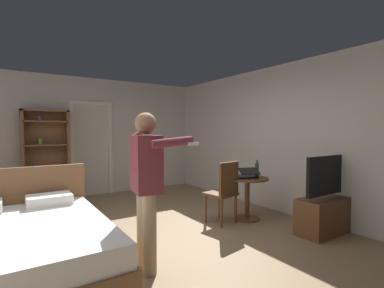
# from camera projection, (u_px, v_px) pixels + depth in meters

# --- Properties ---
(ground_plane) EXTENTS (7.44, 7.44, 0.00)m
(ground_plane) POSITION_uv_depth(u_px,v_px,m) (156.00, 246.00, 3.63)
(ground_plane) COLOR #997A56
(wall_back) EXTENTS (5.36, 0.12, 2.66)m
(wall_back) POSITION_uv_depth(u_px,v_px,m) (89.00, 137.00, 6.44)
(wall_back) COLOR beige
(wall_back) RESTS_ON ground_plane
(wall_right) EXTENTS (0.12, 7.00, 2.66)m
(wall_right) POSITION_uv_depth(u_px,v_px,m) (290.00, 139.00, 5.01)
(wall_right) COLOR beige
(wall_right) RESTS_ON ground_plane
(doorway_frame) EXTENTS (0.93, 0.08, 2.13)m
(doorway_frame) POSITION_uv_depth(u_px,v_px,m) (91.00, 142.00, 6.40)
(doorway_frame) COLOR white
(doorway_frame) RESTS_ON ground_plane
(bed) EXTENTS (1.66, 2.05, 1.02)m
(bed) POSITION_uv_depth(u_px,v_px,m) (17.00, 252.00, 2.75)
(bed) COLOR brown
(bed) RESTS_ON ground_plane
(bookshelf) EXTENTS (0.88, 0.32, 1.89)m
(bookshelf) POSITION_uv_depth(u_px,v_px,m) (46.00, 153.00, 5.77)
(bookshelf) COLOR brown
(bookshelf) RESTS_ON ground_plane
(tv_flatscreen) EXTENTS (0.97, 0.40, 1.12)m
(tv_flatscreen) POSITION_uv_depth(u_px,v_px,m) (326.00, 210.00, 4.09)
(tv_flatscreen) COLOR brown
(tv_flatscreen) RESTS_ON ground_plane
(side_table) EXTENTS (0.69, 0.69, 0.70)m
(side_table) POSITION_uv_depth(u_px,v_px,m) (247.00, 191.00, 4.69)
(side_table) COLOR brown
(side_table) RESTS_ON ground_plane
(laptop) EXTENTS (0.42, 0.42, 0.17)m
(laptop) POSITION_uv_depth(u_px,v_px,m) (247.00, 175.00, 4.62)
(laptop) COLOR black
(laptop) RESTS_ON side_table
(bottle_on_table) EXTENTS (0.06, 0.06, 0.29)m
(bottle_on_table) POSITION_uv_depth(u_px,v_px,m) (257.00, 170.00, 4.69)
(bottle_on_table) COLOR #245328
(bottle_on_table) RESTS_ON side_table
(wooden_chair) EXTENTS (0.48, 0.48, 0.99)m
(wooden_chair) POSITION_uv_depth(u_px,v_px,m) (224.00, 190.00, 4.44)
(wooden_chair) COLOR brown
(wooden_chair) RESTS_ON ground_plane
(person_blue_shirt) EXTENTS (0.60, 0.65, 1.67)m
(person_blue_shirt) POSITION_uv_depth(u_px,v_px,m) (147.00, 179.00, 2.98)
(person_blue_shirt) COLOR tan
(person_blue_shirt) RESTS_ON ground_plane
(suitcase_dark) EXTENTS (0.69, 0.55, 0.47)m
(suitcase_dark) POSITION_uv_depth(u_px,v_px,m) (35.00, 200.00, 5.09)
(suitcase_dark) COLOR black
(suitcase_dark) RESTS_ON ground_plane
(suitcase_small) EXTENTS (0.56, 0.48, 0.34)m
(suitcase_small) POSITION_uv_depth(u_px,v_px,m) (64.00, 200.00, 5.29)
(suitcase_small) COLOR black
(suitcase_small) RESTS_ON ground_plane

